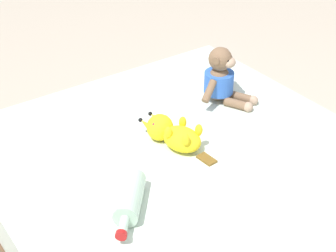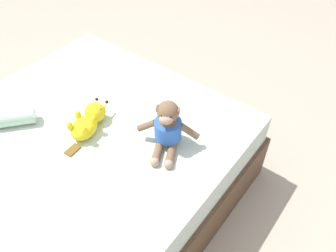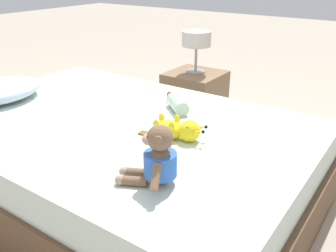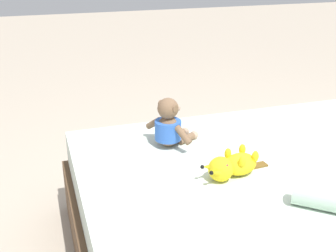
# 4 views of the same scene
# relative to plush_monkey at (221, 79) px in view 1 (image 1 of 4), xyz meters

# --- Properties ---
(plush_monkey) EXTENTS (0.27, 0.25, 0.24)m
(plush_monkey) POSITION_rel_plush_monkey_xyz_m (0.00, 0.00, 0.00)
(plush_monkey) COLOR brown
(plush_monkey) RESTS_ON bed
(plush_yellow_creature) EXTENTS (0.16, 0.32, 0.10)m
(plush_yellow_creature) POSITION_rel_plush_monkey_xyz_m (0.35, 0.15, -0.05)
(plush_yellow_creature) COLOR yellow
(plush_yellow_creature) RESTS_ON bed
(glass_bottle) EXTENTS (0.21, 0.24, 0.08)m
(glass_bottle) POSITION_rel_plush_monkey_xyz_m (0.66, 0.35, -0.06)
(glass_bottle) COLOR #B2D1B7
(glass_bottle) RESTS_ON bed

